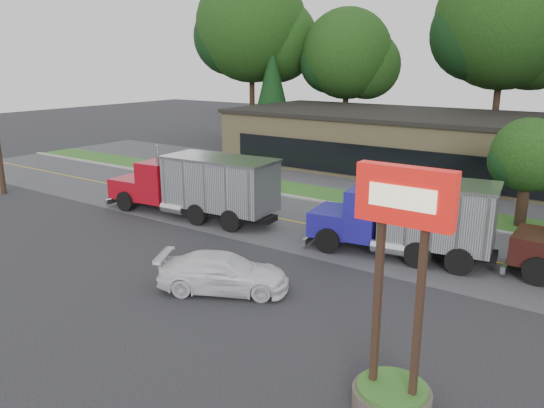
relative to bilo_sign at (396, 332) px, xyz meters
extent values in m
plane|color=#35353B|center=(-10.50, 2.50, -2.02)|extent=(140.00, 140.00, 0.00)
cube|color=#5A5A5F|center=(-10.50, 11.50, -2.02)|extent=(60.00, 8.00, 0.02)
cube|color=gold|center=(-10.50, 11.50, -2.02)|extent=(60.00, 0.12, 0.01)
cube|color=#9E9E99|center=(-10.50, 15.70, -2.02)|extent=(60.00, 0.30, 0.12)
cube|color=#316322|center=(-10.50, 17.50, -2.02)|extent=(60.00, 3.40, 0.03)
cube|color=#5A5A5F|center=(-10.50, 22.50, -2.02)|extent=(60.00, 7.00, 0.02)
cube|color=tan|center=(-8.50, 28.50, -0.02)|extent=(32.00, 12.00, 4.00)
cylinder|color=#6B6054|center=(0.00, 0.00, -1.77)|extent=(1.90, 1.90, 0.50)
cylinder|color=#316322|center=(0.00, 0.00, -1.47)|extent=(1.70, 1.70, 0.10)
cube|color=#332116|center=(-0.50, 0.00, 0.58)|extent=(0.16, 0.16, 5.00)
cube|color=#332116|center=(0.50, 0.00, 0.58)|extent=(0.16, 0.16, 5.00)
cube|color=red|center=(0.00, 0.00, 3.28)|extent=(2.20, 0.35, 1.30)
cube|color=beige|center=(0.00, -0.19, 3.28)|extent=(1.50, 0.04, 0.50)
cube|color=beige|center=(0.00, 0.19, 3.28)|extent=(1.50, 0.04, 0.50)
cylinder|color=#382619|center=(-30.50, 34.50, 1.07)|extent=(0.56, 0.56, 6.19)
sphere|color=black|center=(-30.50, 34.50, 9.48)|extent=(11.33, 11.33, 11.33)
sphere|color=black|center=(-28.38, 35.92, 8.07)|extent=(8.50, 8.50, 8.50)
sphere|color=black|center=(-32.27, 33.44, 8.42)|extent=(7.79, 7.79, 7.79)
cylinder|color=#382619|center=(-20.50, 36.50, 0.33)|extent=(0.56, 0.56, 4.71)
sphere|color=black|center=(-20.50, 36.50, 6.72)|extent=(8.61, 8.61, 8.61)
sphere|color=black|center=(-18.89, 37.58, 5.64)|extent=(6.46, 6.46, 6.46)
sphere|color=black|center=(-21.84, 35.69, 5.91)|extent=(5.92, 5.92, 5.92)
cylinder|color=#382619|center=(-6.50, 36.50, 1.01)|extent=(0.56, 0.56, 6.07)
sphere|color=black|center=(-6.50, 36.50, 9.24)|extent=(11.09, 11.09, 11.09)
sphere|color=black|center=(-4.42, 37.89, 7.86)|extent=(8.32, 8.32, 8.32)
sphere|color=black|center=(-8.23, 35.46, 8.20)|extent=(7.63, 7.63, 7.63)
cylinder|color=#382619|center=(-26.50, 32.50, -1.52)|extent=(0.44, 0.44, 1.00)
cone|color=black|center=(-26.50, 32.50, 3.38)|extent=(4.32, 4.32, 8.84)
cylinder|color=#382619|center=(-0.50, 17.50, -1.04)|extent=(0.56, 0.56, 1.97)
sphere|color=black|center=(-0.50, 17.50, 1.64)|extent=(3.61, 3.61, 3.61)
sphere|color=black|center=(0.18, 17.95, 1.19)|extent=(2.71, 2.71, 2.71)
sphere|color=black|center=(-1.06, 17.16, 1.31)|extent=(2.48, 2.48, 2.48)
cube|color=black|center=(-15.09, 9.23, -1.45)|extent=(9.74, 1.72, 0.28)
cube|color=#A50B19|center=(-19.29, 8.91, -0.90)|extent=(2.48, 2.47, 1.10)
cube|color=#A50B19|center=(-17.40, 9.05, -0.30)|extent=(1.86, 2.52, 2.20)
cube|color=black|center=(-18.14, 9.00, 0.10)|extent=(0.22, 2.10, 0.90)
cube|color=silver|center=(-13.41, 9.35, 0.00)|extent=(5.96, 2.92, 2.50)
cube|color=silver|center=(-13.41, 9.35, 1.30)|extent=(6.12, 3.08, 0.12)
cylinder|color=black|center=(-19.17, 10.08, -1.45)|extent=(1.12, 0.43, 1.10)
cylinder|color=black|center=(-19.00, 7.78, -1.45)|extent=(1.12, 0.43, 1.10)
cylinder|color=black|center=(-13.08, 10.53, -1.45)|extent=(1.12, 0.43, 1.10)
cylinder|color=black|center=(-12.90, 8.24, -1.45)|extent=(1.12, 0.43, 1.10)
cube|color=black|center=(-3.69, 10.06, -1.45)|extent=(7.45, 2.08, 0.28)
cube|color=#211B95|center=(-6.87, 9.59, -0.90)|extent=(2.09, 2.54, 1.10)
cube|color=#211B95|center=(-5.44, 9.80, -0.30)|extent=(1.62, 2.56, 2.20)
cube|color=black|center=(-6.00, 9.72, 0.10)|extent=(0.37, 2.09, 0.90)
cube|color=silver|center=(-2.42, 10.25, 0.00)|extent=(4.73, 3.12, 2.50)
cube|color=silver|center=(-2.42, 10.25, 1.30)|extent=(4.91, 3.29, 0.12)
cylinder|color=black|center=(-6.88, 10.75, -1.45)|extent=(1.14, 0.51, 1.10)
cylinder|color=black|center=(-6.54, 8.48, -1.45)|extent=(1.14, 0.51, 1.10)
cylinder|color=black|center=(-2.28, 11.44, -1.45)|extent=(1.14, 0.51, 1.10)
cylinder|color=black|center=(-1.94, 9.16, -1.45)|extent=(1.14, 0.51, 1.10)
cube|color=#321410|center=(1.36, 11.09, -0.90)|extent=(1.92, 2.33, 1.10)
cylinder|color=black|center=(1.55, 9.94, -1.45)|extent=(1.10, 0.36, 1.10)
imported|color=white|center=(-7.71, 2.87, -1.33)|extent=(5.10, 3.95, 1.38)
camera|label=1|loc=(4.05, -10.72, 6.11)|focal=35.00mm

